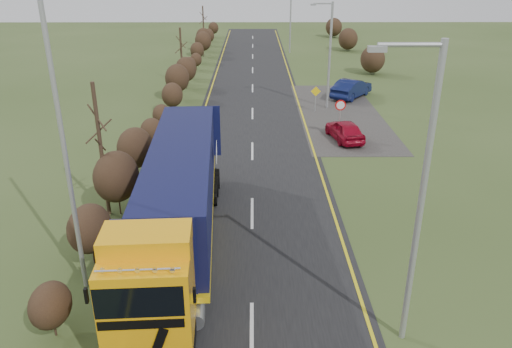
{
  "coord_description": "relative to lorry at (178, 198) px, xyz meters",
  "views": [
    {
      "loc": [
        0.06,
        -16.16,
        10.61
      ],
      "look_at": [
        0.18,
        4.05,
        1.92
      ],
      "focal_mm": 35.0,
      "sensor_mm": 36.0,
      "label": 1
    }
  ],
  "objects": [
    {
      "name": "streetlight_near",
      "position": [
        7.29,
        -5.03,
        2.62
      ],
      "size": [
        1.9,
        0.18,
        8.91
      ],
      "color": "#9EA0A4",
      "rests_on": "ground"
    },
    {
      "name": "lorry",
      "position": [
        0.0,
        0.0,
        0.0
      ],
      "size": [
        3.09,
        14.56,
        4.03
      ],
      "rotation": [
        0.0,
        0.0,
        0.06
      ],
      "color": "black",
      "rests_on": "ground"
    },
    {
      "name": "road",
      "position": [
        2.8,
        9.09,
        -2.27
      ],
      "size": [
        8.0,
        120.0,
        0.02
      ],
      "primitive_type": "cube",
      "color": "black",
      "rests_on": "ground"
    },
    {
      "name": "warning_board",
      "position": [
        7.55,
        19.62,
        -1.09
      ],
      "size": [
        0.75,
        0.11,
        1.95
      ],
      "color": "#9EA0A4",
      "rests_on": "ground"
    },
    {
      "name": "streetlight_mid",
      "position": [
        8.51,
        20.67,
        2.03
      ],
      "size": [
        1.69,
        0.18,
        7.88
      ],
      "color": "#9EA0A4",
      "rests_on": "ground"
    },
    {
      "name": "left_pole",
      "position": [
        -3.08,
        -2.35,
        3.07
      ],
      "size": [
        0.16,
        0.16,
        10.71
      ],
      "primitive_type": "cylinder",
      "color": "#9EA0A4",
      "rests_on": "ground"
    },
    {
      "name": "layby",
      "position": [
        9.3,
        19.09,
        -2.27
      ],
      "size": [
        6.0,
        18.0,
        0.02
      ],
      "primitive_type": "cube",
      "color": "#302E2B",
      "rests_on": "ground"
    },
    {
      "name": "car_blue_sedan",
      "position": [
        11.06,
        23.85,
        -1.51
      ],
      "size": [
        4.08,
        4.76,
        1.55
      ],
      "primitive_type": "imported",
      "rotation": [
        0.0,
        0.0,
        2.51
      ],
      "color": "#0B123D",
      "rests_on": "ground"
    },
    {
      "name": "speed_sign",
      "position": [
        8.4,
        13.67,
        -0.53
      ],
      "size": [
        0.69,
        0.1,
        2.49
      ],
      "color": "#9EA0A4",
      "rests_on": "ground"
    },
    {
      "name": "lane_markings",
      "position": [
        2.8,
        8.79,
        -2.25
      ],
      "size": [
        7.52,
        116.0,
        0.01
      ],
      "color": "gold",
      "rests_on": "road"
    },
    {
      "name": "hedgerow",
      "position": [
        -3.2,
        6.99,
        -0.67
      ],
      "size": [
        2.24,
        102.04,
        6.05
      ],
      "color": "black",
      "rests_on": "ground"
    },
    {
      "name": "streetlight_far",
      "position": [
        7.29,
        45.83,
        2.57
      ],
      "size": [
        1.88,
        0.18,
        8.83
      ],
      "color": "#9EA0A4",
      "rests_on": "ground"
    },
    {
      "name": "car_red_hatchback",
      "position": [
        8.68,
        13.1,
        -1.63
      ],
      "size": [
        2.28,
        4.08,
        1.31
      ],
      "primitive_type": "imported",
      "rotation": [
        0.0,
        0.0,
        3.34
      ],
      "color": "maroon",
      "rests_on": "ground"
    },
    {
      "name": "ground",
      "position": [
        2.8,
        -0.91,
        -2.28
      ],
      "size": [
        160.0,
        160.0,
        0.0
      ],
      "primitive_type": "plane",
      "color": "#35461E",
      "rests_on": "ground"
    }
  ]
}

